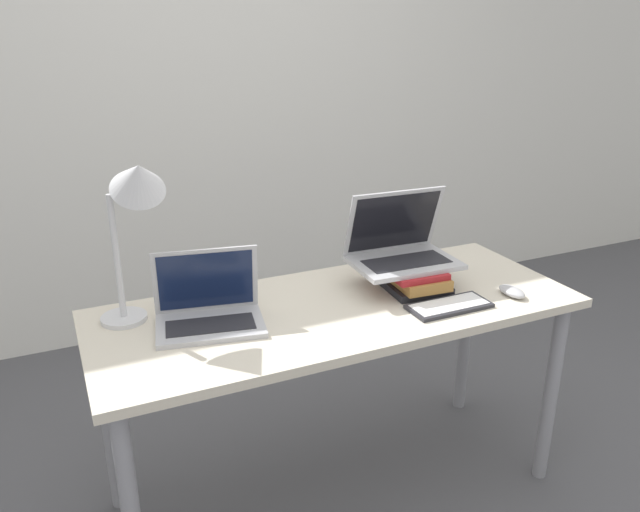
{
  "coord_description": "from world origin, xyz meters",
  "views": [
    {
      "loc": [
        -0.82,
        -1.34,
        1.6
      ],
      "look_at": [
        -0.06,
        0.31,
        0.92
      ],
      "focal_mm": 35.0,
      "sensor_mm": 36.0,
      "label": 1
    }
  ],
  "objects_px": {
    "wireless_keyboard": "(449,306)",
    "mouse": "(512,291)",
    "laptop_on_books": "(401,248)",
    "book_stack": "(411,276)",
    "desk_lamp": "(135,197)",
    "laptop_left": "(209,310)"
  },
  "relations": [
    {
      "from": "laptop_left",
      "to": "desk_lamp",
      "type": "xyz_separation_m",
      "value": [
        -0.17,
        0.1,
        0.35
      ]
    },
    {
      "from": "laptop_left",
      "to": "desk_lamp",
      "type": "height_order",
      "value": "desk_lamp"
    },
    {
      "from": "wireless_keyboard",
      "to": "mouse",
      "type": "distance_m",
      "value": 0.25
    },
    {
      "from": "laptop_on_books",
      "to": "desk_lamp",
      "type": "bearing_deg",
      "value": 175.44
    },
    {
      "from": "laptop_left",
      "to": "book_stack",
      "type": "xyz_separation_m",
      "value": [
        0.71,
        -0.01,
        -0.01
      ]
    },
    {
      "from": "mouse",
      "to": "desk_lamp",
      "type": "xyz_separation_m",
      "value": [
        -1.15,
        0.31,
        0.38
      ]
    },
    {
      "from": "laptop_left",
      "to": "wireless_keyboard",
      "type": "height_order",
      "value": "laptop_left"
    },
    {
      "from": "laptop_left",
      "to": "book_stack",
      "type": "bearing_deg",
      "value": -0.82
    },
    {
      "from": "laptop_on_books",
      "to": "mouse",
      "type": "bearing_deg",
      "value": -40.14
    },
    {
      "from": "laptop_left",
      "to": "book_stack",
      "type": "distance_m",
      "value": 0.71
    },
    {
      "from": "book_stack",
      "to": "mouse",
      "type": "xyz_separation_m",
      "value": [
        0.27,
        -0.2,
        -0.03
      ]
    },
    {
      "from": "laptop_on_books",
      "to": "desk_lamp",
      "type": "distance_m",
      "value": 0.9
    },
    {
      "from": "book_stack",
      "to": "laptop_on_books",
      "type": "distance_m",
      "value": 0.1
    },
    {
      "from": "book_stack",
      "to": "mouse",
      "type": "height_order",
      "value": "book_stack"
    },
    {
      "from": "wireless_keyboard",
      "to": "mouse",
      "type": "bearing_deg",
      "value": -1.33
    },
    {
      "from": "desk_lamp",
      "to": "book_stack",
      "type": "bearing_deg",
      "value": -7.14
    },
    {
      "from": "desk_lamp",
      "to": "laptop_left",
      "type": "bearing_deg",
      "value": -31.06
    },
    {
      "from": "book_stack",
      "to": "wireless_keyboard",
      "type": "xyz_separation_m",
      "value": [
        0.02,
        -0.2,
        -0.03
      ]
    },
    {
      "from": "mouse",
      "to": "laptop_on_books",
      "type": "bearing_deg",
      "value": 139.86
    },
    {
      "from": "laptop_on_books",
      "to": "wireless_keyboard",
      "type": "xyz_separation_m",
      "value": [
        0.04,
        -0.24,
        -0.12
      ]
    },
    {
      "from": "laptop_left",
      "to": "mouse",
      "type": "distance_m",
      "value": 1.01
    },
    {
      "from": "laptop_left",
      "to": "desk_lamp",
      "type": "relative_size",
      "value": 0.66
    }
  ]
}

